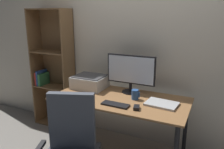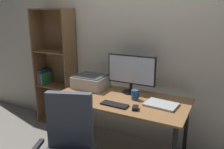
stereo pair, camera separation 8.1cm
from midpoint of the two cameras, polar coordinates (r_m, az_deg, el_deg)
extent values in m
cube|color=beige|center=(2.87, 5.73, 8.07)|extent=(6.40, 0.10, 2.60)
cube|color=olive|center=(2.53, 1.14, -6.22)|extent=(1.50, 0.74, 0.02)
cylinder|color=black|center=(2.79, -15.08, -12.95)|extent=(0.04, 0.04, 0.72)
cylinder|color=black|center=(3.23, -7.90, -8.55)|extent=(0.04, 0.04, 0.72)
cylinder|color=black|center=(2.78, 17.34, -13.22)|extent=(0.04, 0.04, 0.72)
cylinder|color=black|center=(2.71, 3.83, -4.42)|extent=(0.20, 0.20, 0.01)
cylinder|color=black|center=(2.69, 3.85, -3.29)|extent=(0.04, 0.04, 0.10)
cube|color=black|center=(2.63, 3.94, 1.29)|extent=(0.59, 0.03, 0.34)
cube|color=silver|center=(2.61, 3.81, 1.22)|extent=(0.56, 0.01, 0.31)
cube|color=black|center=(2.32, -0.15, -7.67)|extent=(0.29, 0.12, 0.02)
cube|color=black|center=(2.24, 5.20, -8.40)|extent=(0.08, 0.11, 0.03)
cylinder|color=#285193|center=(2.48, 4.93, -5.12)|extent=(0.08, 0.08, 0.11)
cube|color=#285193|center=(2.46, 5.95, -5.15)|extent=(0.02, 0.01, 0.06)
cube|color=#B7BABC|center=(2.38, 11.58, -7.34)|extent=(0.34, 0.26, 0.02)
cube|color=silver|center=(2.86, -6.47, -1.92)|extent=(0.40, 0.34, 0.15)
cube|color=#424244|center=(2.84, -6.52, -0.36)|extent=(0.37, 0.31, 0.01)
cube|color=#474C56|center=(2.02, -11.34, -11.62)|extent=(0.40, 0.21, 0.52)
cube|color=brown|center=(3.60, -19.10, 1.65)|extent=(0.02, 0.28, 1.73)
cube|color=brown|center=(3.22, -11.57, 0.66)|extent=(0.02, 0.28, 1.73)
cube|color=brown|center=(3.50, -14.12, 1.67)|extent=(0.61, 0.01, 1.73)
cube|color=brown|center=(3.69, -14.60, -11.80)|extent=(0.57, 0.26, 0.02)
cube|color=brown|center=(3.47, -15.25, -2.96)|extent=(0.57, 0.26, 0.02)
cube|color=brown|center=(3.35, -15.86, 5.49)|extent=(0.57, 0.26, 0.02)
cube|color=brown|center=(3.31, -16.62, 15.71)|extent=(0.57, 0.26, 0.02)
cube|color=#B22D28|center=(3.59, -18.42, -0.84)|extent=(0.02, 0.22, 0.19)
cube|color=#28478C|center=(3.57, -18.08, -0.68)|extent=(0.03, 0.22, 0.22)
cube|color=#337242|center=(3.55, -17.63, -1.08)|extent=(0.03, 0.22, 0.18)
camera|label=1|loc=(0.04, -90.94, -0.25)|focal=35.88mm
camera|label=2|loc=(0.04, 89.06, 0.25)|focal=35.88mm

